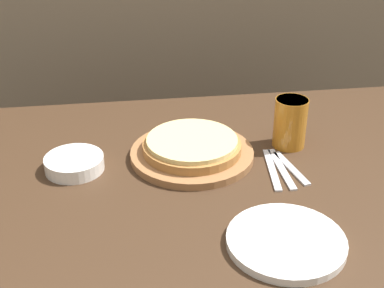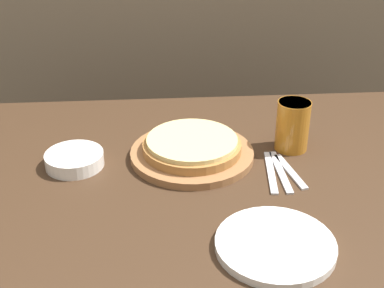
{
  "view_description": "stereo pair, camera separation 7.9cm",
  "coord_description": "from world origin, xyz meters",
  "px_view_note": "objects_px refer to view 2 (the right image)",
  "views": [
    {
      "loc": [
        -0.18,
        -1.12,
        1.42
      ],
      "look_at": [
        -0.01,
        0.09,
        0.75
      ],
      "focal_mm": 50.0,
      "sensor_mm": 36.0,
      "label": 1
    },
    {
      "loc": [
        -0.1,
        -1.13,
        1.42
      ],
      "look_at": [
        -0.01,
        0.09,
        0.75
      ],
      "focal_mm": 50.0,
      "sensor_mm": 36.0,
      "label": 2
    }
  ],
  "objects_px": {
    "fork": "(271,172)",
    "spoon": "(290,171)",
    "pizza_on_board": "(192,149)",
    "beer_glass": "(293,124)",
    "side_bowl": "(74,159)",
    "dinner_knife": "(280,171)",
    "dinner_plate": "(275,245)"
  },
  "relations": [
    {
      "from": "pizza_on_board",
      "to": "fork",
      "type": "height_order",
      "value": "pizza_on_board"
    },
    {
      "from": "dinner_plate",
      "to": "spoon",
      "type": "bearing_deg",
      "value": 70.96
    },
    {
      "from": "side_bowl",
      "to": "spoon",
      "type": "bearing_deg",
      "value": -7.37
    },
    {
      "from": "dinner_knife",
      "to": "spoon",
      "type": "relative_size",
      "value": 1.18
    },
    {
      "from": "beer_glass",
      "to": "dinner_knife",
      "type": "height_order",
      "value": "beer_glass"
    },
    {
      "from": "dinner_plate",
      "to": "fork",
      "type": "distance_m",
      "value": 0.3
    },
    {
      "from": "beer_glass",
      "to": "dinner_plate",
      "type": "height_order",
      "value": "beer_glass"
    },
    {
      "from": "fork",
      "to": "spoon",
      "type": "height_order",
      "value": "same"
    },
    {
      "from": "pizza_on_board",
      "to": "beer_glass",
      "type": "height_order",
      "value": "beer_glass"
    },
    {
      "from": "beer_glass",
      "to": "spoon",
      "type": "xyz_separation_m",
      "value": [
        -0.03,
        -0.12,
        -0.07
      ]
    },
    {
      "from": "fork",
      "to": "dinner_knife",
      "type": "xyz_separation_m",
      "value": [
        0.02,
        0.0,
        0.0
      ]
    },
    {
      "from": "beer_glass",
      "to": "spoon",
      "type": "bearing_deg",
      "value": -103.75
    },
    {
      "from": "fork",
      "to": "spoon",
      "type": "relative_size",
      "value": 1.18
    },
    {
      "from": "side_bowl",
      "to": "spoon",
      "type": "distance_m",
      "value": 0.55
    },
    {
      "from": "side_bowl",
      "to": "dinner_knife",
      "type": "distance_m",
      "value": 0.53
    },
    {
      "from": "dinner_plate",
      "to": "spoon",
      "type": "distance_m",
      "value": 0.31
    },
    {
      "from": "side_bowl",
      "to": "spoon",
      "type": "height_order",
      "value": "side_bowl"
    },
    {
      "from": "side_bowl",
      "to": "beer_glass",
      "type": "bearing_deg",
      "value": 5.02
    },
    {
      "from": "dinner_plate",
      "to": "dinner_knife",
      "type": "xyz_separation_m",
      "value": [
        0.08,
        0.29,
        -0.01
      ]
    },
    {
      "from": "pizza_on_board",
      "to": "dinner_plate",
      "type": "height_order",
      "value": "pizza_on_board"
    },
    {
      "from": "dinner_knife",
      "to": "side_bowl",
      "type": "bearing_deg",
      "value": 172.28
    },
    {
      "from": "pizza_on_board",
      "to": "side_bowl",
      "type": "xyz_separation_m",
      "value": [
        -0.3,
        -0.02,
        -0.01
      ]
    },
    {
      "from": "pizza_on_board",
      "to": "spoon",
      "type": "distance_m",
      "value": 0.26
    },
    {
      "from": "beer_glass",
      "to": "dinner_plate",
      "type": "distance_m",
      "value": 0.44
    },
    {
      "from": "dinner_knife",
      "to": "spoon",
      "type": "height_order",
      "value": "same"
    },
    {
      "from": "dinner_plate",
      "to": "spoon",
      "type": "height_order",
      "value": "dinner_plate"
    },
    {
      "from": "pizza_on_board",
      "to": "beer_glass",
      "type": "relative_size",
      "value": 2.37
    },
    {
      "from": "spoon",
      "to": "dinner_plate",
      "type": "bearing_deg",
      "value": -109.04
    },
    {
      "from": "beer_glass",
      "to": "spoon",
      "type": "distance_m",
      "value": 0.14
    },
    {
      "from": "pizza_on_board",
      "to": "dinner_plate",
      "type": "bearing_deg",
      "value": -69.75
    },
    {
      "from": "pizza_on_board",
      "to": "fork",
      "type": "distance_m",
      "value": 0.21
    },
    {
      "from": "pizza_on_board",
      "to": "dinner_knife",
      "type": "bearing_deg",
      "value": -22.65
    }
  ]
}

